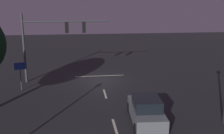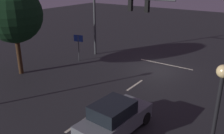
% 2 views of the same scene
% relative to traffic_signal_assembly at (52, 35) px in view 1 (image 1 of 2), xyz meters
% --- Properties ---
extents(ground_plane, '(80.00, 80.00, 0.00)m').
position_rel_traffic_signal_assembly_xyz_m(ground_plane, '(-4.50, 0.35, -4.47)').
color(ground_plane, '#232326').
extents(traffic_signal_assembly, '(8.13, 0.47, 6.49)m').
position_rel_traffic_signal_assembly_xyz_m(traffic_signal_assembly, '(0.00, 0.00, 0.00)').
color(traffic_signal_assembly, '#383A3D').
rests_on(traffic_signal_assembly, ground_plane).
extents(lane_dash_far, '(0.16, 2.20, 0.01)m').
position_rel_traffic_signal_assembly_xyz_m(lane_dash_far, '(-4.50, 4.35, -4.46)').
color(lane_dash_far, beige).
rests_on(lane_dash_far, ground_plane).
extents(lane_dash_mid, '(0.16, 2.20, 0.01)m').
position_rel_traffic_signal_assembly_xyz_m(lane_dash_mid, '(-4.50, 10.35, -4.46)').
color(lane_dash_mid, beige).
rests_on(lane_dash_mid, ground_plane).
extents(stop_bar, '(5.00, 0.16, 0.01)m').
position_rel_traffic_signal_assembly_xyz_m(stop_bar, '(-4.50, -1.19, -4.46)').
color(stop_bar, beige).
rests_on(stop_bar, ground_plane).
extents(car_approaching, '(2.16, 4.47, 1.70)m').
position_rel_traffic_signal_assembly_xyz_m(car_approaching, '(-6.51, 9.94, -3.67)').
color(car_approaching, slate).
rests_on(car_approaching, ground_plane).
extents(route_sign, '(0.89, 0.29, 2.50)m').
position_rel_traffic_signal_assembly_xyz_m(route_sign, '(2.58, 2.51, -2.66)').
color(route_sign, '#383A3D').
rests_on(route_sign, ground_plane).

